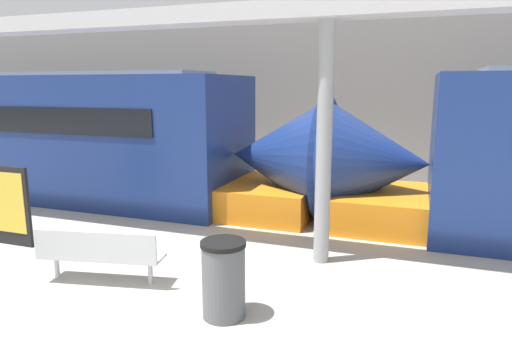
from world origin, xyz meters
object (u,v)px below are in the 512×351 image
at_px(poster_board, 8,205).
at_px(support_column_near, 324,146).
at_px(trash_bin, 224,279).
at_px(train_right, 0,134).
at_px(bench_near, 99,252).

height_order(poster_board, support_column_near, support_column_near).
height_order(trash_bin, poster_board, poster_board).
distance_m(train_right, trash_bin, 10.17).
distance_m(bench_near, trash_bin, 2.11).
relative_size(trash_bin, support_column_near, 0.26).
height_order(bench_near, trash_bin, trash_bin).
bearing_deg(train_right, support_column_near, -14.53).
bearing_deg(poster_board, trash_bin, -13.40).
distance_m(trash_bin, poster_board, 4.89).
relative_size(bench_near, support_column_near, 0.49).
bearing_deg(poster_board, train_right, 139.10).
height_order(train_right, trash_bin, train_right).
bearing_deg(trash_bin, support_column_near, 70.90).
relative_size(train_right, trash_bin, 18.69).
bearing_deg(train_right, trash_bin, -28.04).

